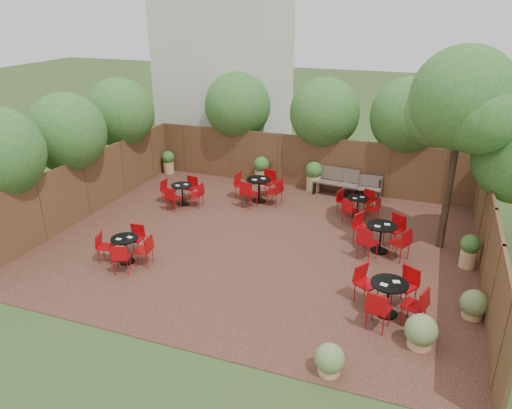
% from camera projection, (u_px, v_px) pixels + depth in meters
% --- Properties ---
extents(ground, '(80.00, 80.00, 0.00)m').
position_uv_depth(ground, '(260.00, 243.00, 14.32)').
color(ground, '#354F23').
rests_on(ground, ground).
extents(courtyard_paving, '(12.00, 10.00, 0.02)m').
position_uv_depth(courtyard_paving, '(260.00, 243.00, 14.31)').
color(courtyard_paving, '#381917').
rests_on(courtyard_paving, ground).
extents(fence_back, '(12.00, 0.08, 2.00)m').
position_uv_depth(fence_back, '(305.00, 162.00, 18.26)').
color(fence_back, '#563320').
rests_on(fence_back, ground).
extents(fence_left, '(0.08, 10.00, 2.00)m').
position_uv_depth(fence_left, '(87.00, 187.00, 15.85)').
color(fence_left, '#563320').
rests_on(fence_left, ground).
extents(fence_right, '(0.08, 10.00, 2.00)m').
position_uv_depth(fence_right, '(489.00, 246.00, 12.01)').
color(fence_right, '#563320').
rests_on(fence_right, ground).
extents(neighbour_building, '(5.00, 4.00, 8.00)m').
position_uv_depth(neighbour_building, '(225.00, 65.00, 21.14)').
color(neighbour_building, beige).
rests_on(neighbour_building, ground).
extents(overhang_foliage, '(15.80, 10.96, 2.78)m').
position_uv_depth(overhang_foliage, '(245.00, 124.00, 16.35)').
color(overhang_foliage, '#2C601F').
rests_on(overhang_foliage, ground).
extents(courtyard_tree, '(2.84, 2.74, 5.61)m').
position_uv_depth(courtyard_tree, '(462.00, 105.00, 12.53)').
color(courtyard_tree, black).
rests_on(courtyard_tree, courtyard_paving).
extents(park_bench_left, '(1.65, 0.71, 0.99)m').
position_uv_depth(park_bench_left, '(336.00, 181.00, 17.71)').
color(park_bench_left, brown).
rests_on(park_bench_left, courtyard_paving).
extents(park_bench_right, '(1.38, 0.53, 0.84)m').
position_uv_depth(park_bench_right, '(362.00, 186.00, 17.43)').
color(park_bench_right, brown).
rests_on(park_bench_right, courtyard_paving).
extents(bistro_tables, '(9.01, 7.07, 0.96)m').
position_uv_depth(bistro_tables, '(285.00, 224.00, 14.45)').
color(bistro_tables, black).
rests_on(bistro_tables, courtyard_paving).
extents(planters, '(11.81, 4.65, 1.13)m').
position_uv_depth(planters, '(287.00, 180.00, 17.61)').
color(planters, tan).
rests_on(planters, courtyard_paving).
extents(low_shrubs, '(3.22, 3.47, 0.72)m').
position_uv_depth(low_shrubs, '(417.00, 329.00, 10.02)').
color(low_shrubs, tan).
rests_on(low_shrubs, courtyard_paving).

